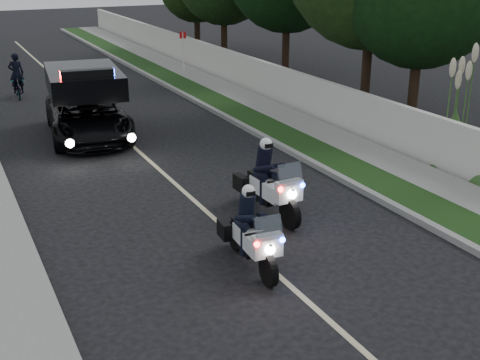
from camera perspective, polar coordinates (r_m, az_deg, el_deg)
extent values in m
plane|color=black|center=(13.31, 0.37, -5.92)|extent=(120.00, 120.00, 0.00)
cube|color=gray|center=(23.48, -1.55, 5.88)|extent=(0.20, 60.00, 0.15)
cube|color=#193814|center=(23.76, 0.00, 6.07)|extent=(1.20, 60.00, 0.16)
cube|color=gray|center=(24.35, 2.76, 6.39)|extent=(1.40, 60.00, 0.16)
cube|color=beige|center=(24.69, 4.84, 8.13)|extent=(0.22, 60.00, 1.50)
cube|color=#BFB78C|center=(22.17, -11.25, 4.44)|extent=(0.12, 50.00, 0.01)
imported|color=black|center=(21.57, -13.48, 3.83)|extent=(3.06, 5.56, 2.58)
imported|color=black|center=(28.28, -19.37, 7.05)|extent=(0.65, 1.61, 0.82)
imported|color=black|center=(28.28, -19.37, 7.05)|extent=(0.62, 0.43, 1.67)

